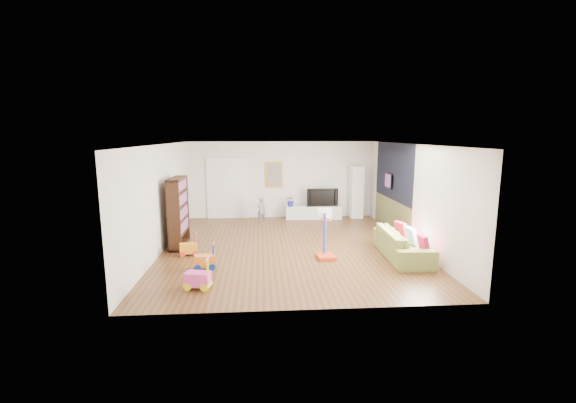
{
  "coord_description": "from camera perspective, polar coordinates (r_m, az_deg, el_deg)",
  "views": [
    {
      "loc": [
        -0.74,
        -9.84,
        2.95
      ],
      "look_at": [
        0.0,
        0.4,
        1.15
      ],
      "focal_mm": 24.0,
      "sensor_mm": 36.0,
      "label": 1
    }
  ],
  "objects": [
    {
      "name": "pillow_left",
      "position": [
        9.25,
        19.42,
        -5.86
      ],
      "size": [
        0.11,
        0.39,
        0.39
      ],
      "primitive_type": "cube",
      "rotation": [
        0.0,
        0.0,
        0.02
      ],
      "color": "#A9163F",
      "rests_on": "sofa"
    },
    {
      "name": "olive_wainscot",
      "position": [
        12.17,
        15.03,
        -2.02
      ],
      "size": [
        0.01,
        3.2,
        1.0
      ],
      "primitive_type": "cube",
      "color": "brown",
      "rests_on": "wall_right"
    },
    {
      "name": "floor",
      "position": [
        10.3,
        0.16,
        -6.7
      ],
      "size": [
        6.5,
        7.5,
        0.0
      ],
      "primitive_type": "cube",
      "color": "brown",
      "rests_on": "ground"
    },
    {
      "name": "basketball_hoop",
      "position": [
        9.23,
        5.67,
        -4.82
      ],
      "size": [
        0.46,
        0.54,
        1.21
      ],
      "primitive_type": "cube",
      "rotation": [
        0.0,
        0.0,
        0.09
      ],
      "color": "red",
      "rests_on": "ground"
    },
    {
      "name": "ride_on_orange",
      "position": [
        8.77,
        -12.23,
        -7.92
      ],
      "size": [
        0.46,
        0.31,
        0.59
      ],
      "primitive_type": "cube",
      "rotation": [
        0.0,
        0.0,
        0.09
      ],
      "color": "orange",
      "rests_on": "ground"
    },
    {
      "name": "wall_back",
      "position": [
        13.71,
        -1.01,
        3.23
      ],
      "size": [
        6.5,
        0.0,
        2.7
      ],
      "primitive_type": "cube",
      "color": "silver",
      "rests_on": "ground"
    },
    {
      "name": "doorway",
      "position": [
        13.74,
        -8.94,
        1.86
      ],
      "size": [
        1.45,
        0.06,
        2.1
      ],
      "primitive_type": "cube",
      "color": "white",
      "rests_on": "ground"
    },
    {
      "name": "bookshelf",
      "position": [
        10.57,
        -15.94,
        -1.55
      ],
      "size": [
        0.33,
        1.25,
        1.83
      ],
      "primitive_type": "cube",
      "rotation": [
        0.0,
        0.0,
        0.0
      ],
      "color": "#321B0F",
      "rests_on": "ground"
    },
    {
      "name": "wall_right",
      "position": [
        10.74,
        17.73,
        0.9
      ],
      "size": [
        0.0,
        7.5,
        2.7
      ],
      "primitive_type": "cube",
      "color": "silver",
      "rests_on": "ground"
    },
    {
      "name": "tall_cabinet",
      "position": [
        13.89,
        10.08,
        1.4
      ],
      "size": [
        0.46,
        0.46,
        1.85
      ],
      "primitive_type": "cube",
      "rotation": [
        0.0,
        0.0,
        0.07
      ],
      "color": "white",
      "rests_on": "ground"
    },
    {
      "name": "pillow_center",
      "position": [
        9.83,
        17.85,
        -4.86
      ],
      "size": [
        0.15,
        0.41,
        0.4
      ],
      "primitive_type": "cube",
      "rotation": [
        0.0,
        0.0,
        0.1
      ],
      "color": "silver",
      "rests_on": "sofa"
    },
    {
      "name": "pillow_right",
      "position": [
        10.39,
        16.43,
        -4.0
      ],
      "size": [
        0.22,
        0.42,
        0.4
      ],
      "primitive_type": "cube",
      "rotation": [
        0.0,
        0.0,
        0.29
      ],
      "color": "#B01B38",
      "rests_on": "sofa"
    },
    {
      "name": "navy_accent",
      "position": [
        11.98,
        15.32,
        4.32
      ],
      "size": [
        0.01,
        3.2,
        1.7
      ],
      "primitive_type": "cube",
      "color": "black",
      "rests_on": "wall_right"
    },
    {
      "name": "artwork_right",
      "position": [
        12.17,
        14.65,
        3.01
      ],
      "size": [
        0.04,
        0.56,
        0.46
      ],
      "primitive_type": "cube",
      "color": "#7F3F8C",
      "rests_on": "wall_right"
    },
    {
      "name": "media_console",
      "position": [
        13.64,
        3.79,
        -1.59
      ],
      "size": [
        1.98,
        0.59,
        0.46
      ],
      "primitive_type": "cube",
      "rotation": [
        0.0,
        0.0,
        -0.05
      ],
      "color": "silver",
      "rests_on": "ground"
    },
    {
      "name": "child",
      "position": [
        13.02,
        -4.0,
        -1.25
      ],
      "size": [
        0.37,
        0.31,
        0.86
      ],
      "primitive_type": "imported",
      "rotation": [
        0.0,
        0.0,
        3.53
      ],
      "color": "slate",
      "rests_on": "ground"
    },
    {
      "name": "wall_left",
      "position": [
        10.28,
        -18.21,
        0.49
      ],
      "size": [
        0.0,
        7.5,
        2.7
      ],
      "primitive_type": "cube",
      "color": "white",
      "rests_on": "ground"
    },
    {
      "name": "ceiling",
      "position": [
        9.88,
        0.17,
        8.49
      ],
      "size": [
        6.5,
        7.5,
        0.0
      ],
      "primitive_type": "cube",
      "color": "white",
      "rests_on": "ground"
    },
    {
      "name": "ride_on_pink",
      "position": [
        7.71,
        -13.24,
        -10.33
      ],
      "size": [
        0.51,
        0.37,
        0.62
      ],
      "primitive_type": "cube",
      "rotation": [
        0.0,
        0.0,
        -0.19
      ],
      "color": "#F147A7",
      "rests_on": "ground"
    },
    {
      "name": "ride_on_yellow",
      "position": [
        9.83,
        -14.54,
        -6.14
      ],
      "size": [
        0.47,
        0.36,
        0.56
      ],
      "primitive_type": "cube",
      "rotation": [
        0.0,
        0.0,
        0.25
      ],
      "color": "orange",
      "rests_on": "ground"
    },
    {
      "name": "tv",
      "position": [
        13.59,
        5.04,
        0.68
      ],
      "size": [
        1.1,
        0.18,
        0.63
      ],
      "primitive_type": "imported",
      "rotation": [
        0.0,
        0.0,
        0.04
      ],
      "color": "black",
      "rests_on": "media_console"
    },
    {
      "name": "sofa",
      "position": [
        9.81,
        16.58,
        -5.98
      ],
      "size": [
        0.99,
        2.3,
        0.66
      ],
      "primitive_type": "imported",
      "rotation": [
        0.0,
        0.0,
        1.52
      ],
      "color": "olive",
      "rests_on": "ground"
    },
    {
      "name": "wall_front",
      "position": [
        6.34,
        2.71,
        -4.67
      ],
      "size": [
        6.5,
        0.0,
        2.7
      ],
      "primitive_type": "cube",
      "color": "silver",
      "rests_on": "ground"
    },
    {
      "name": "painting_back",
      "position": [
        13.63,
        -2.06,
        4.04
      ],
      "size": [
        0.62,
        0.06,
        0.92
      ],
      "primitive_type": "cube",
      "color": "gold",
      "rests_on": "wall_back"
    },
    {
      "name": "vase_plant",
      "position": [
        13.44,
        0.44,
        0.15
      ],
      "size": [
        0.41,
        0.36,
        0.42
      ],
      "primitive_type": "imported",
      "rotation": [
        0.0,
        0.0,
        -0.1
      ],
      "color": "#212796",
      "rests_on": "media_console"
    }
  ]
}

